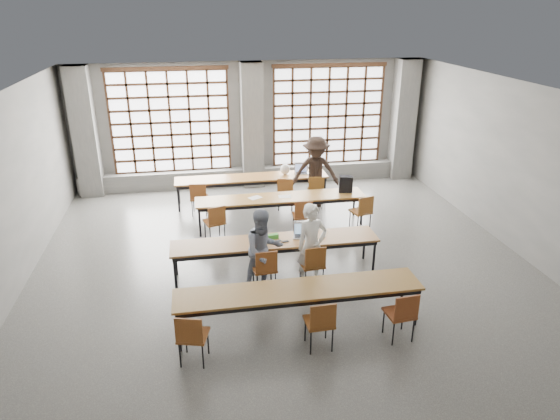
% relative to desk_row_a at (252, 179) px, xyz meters
% --- Properties ---
extents(floor, '(11.00, 11.00, 0.00)m').
position_rel_desk_row_a_xyz_m(floor, '(0.21, -3.81, -0.66)').
color(floor, '#4F4F4D').
rests_on(floor, ground).
extents(ceiling, '(11.00, 11.00, 0.00)m').
position_rel_desk_row_a_xyz_m(ceiling, '(0.21, -3.81, 2.84)').
color(ceiling, silver).
rests_on(ceiling, floor).
extents(wall_back, '(10.00, 0.00, 10.00)m').
position_rel_desk_row_a_xyz_m(wall_back, '(0.21, 1.69, 1.09)').
color(wall_back, '#5C5C59').
rests_on(wall_back, floor).
extents(wall_front, '(10.00, 0.00, 10.00)m').
position_rel_desk_row_a_xyz_m(wall_front, '(0.21, -9.31, 1.09)').
color(wall_front, '#5C5C59').
rests_on(wall_front, floor).
extents(wall_right, '(0.00, 11.00, 11.00)m').
position_rel_desk_row_a_xyz_m(wall_right, '(5.21, -3.81, 1.09)').
color(wall_right, '#5C5C59').
rests_on(wall_right, floor).
extents(column_left, '(0.60, 0.55, 3.50)m').
position_rel_desk_row_a_xyz_m(column_left, '(-4.29, 1.41, 1.09)').
color(column_left, '#5A5957').
rests_on(column_left, floor).
extents(column_mid, '(0.60, 0.55, 3.50)m').
position_rel_desk_row_a_xyz_m(column_mid, '(0.21, 1.41, 1.09)').
color(column_mid, '#5A5957').
rests_on(column_mid, floor).
extents(column_right, '(0.60, 0.55, 3.50)m').
position_rel_desk_row_a_xyz_m(column_right, '(4.71, 1.41, 1.09)').
color(column_right, '#5A5957').
rests_on(column_right, floor).
extents(window_left, '(3.32, 0.12, 3.00)m').
position_rel_desk_row_a_xyz_m(window_left, '(-2.04, 1.62, 1.24)').
color(window_left, white).
rests_on(window_left, wall_back).
extents(window_right, '(3.32, 0.12, 3.00)m').
position_rel_desk_row_a_xyz_m(window_right, '(2.46, 1.62, 1.24)').
color(window_right, white).
rests_on(window_right, wall_back).
extents(sill_ledge, '(9.80, 0.35, 0.50)m').
position_rel_desk_row_a_xyz_m(sill_ledge, '(0.21, 1.49, -0.41)').
color(sill_ledge, '#5A5957').
rests_on(sill_ledge, floor).
extents(desk_row_a, '(4.00, 0.70, 0.73)m').
position_rel_desk_row_a_xyz_m(desk_row_a, '(0.00, 0.00, 0.00)').
color(desk_row_a, brown).
rests_on(desk_row_a, floor).
extents(desk_row_b, '(4.00, 0.70, 0.73)m').
position_rel_desk_row_a_xyz_m(desk_row_b, '(0.49, -1.57, 0.00)').
color(desk_row_b, brown).
rests_on(desk_row_b, floor).
extents(desk_row_c, '(4.00, 0.70, 0.73)m').
position_rel_desk_row_a_xyz_m(desk_row_c, '(-0.02, -3.84, 0.00)').
color(desk_row_c, brown).
rests_on(desk_row_c, floor).
extents(desk_row_d, '(4.00, 0.70, 0.73)m').
position_rel_desk_row_a_xyz_m(desk_row_d, '(0.06, -5.64, 0.00)').
color(desk_row_d, brown).
rests_on(desk_row_d, floor).
extents(chair_back_left, '(0.46, 0.47, 0.88)m').
position_rel_desk_row_a_xyz_m(chair_back_left, '(-1.41, -0.63, -0.13)').
color(chair_back_left, brown).
rests_on(chair_back_left, floor).
extents(chair_back_mid, '(0.50, 0.50, 0.88)m').
position_rel_desk_row_a_xyz_m(chair_back_mid, '(0.78, -0.63, -0.13)').
color(chair_back_mid, brown).
rests_on(chair_back_mid, floor).
extents(chair_back_right, '(0.49, 0.49, 0.88)m').
position_rel_desk_row_a_xyz_m(chair_back_right, '(1.59, -0.63, -0.13)').
color(chair_back_right, brown).
rests_on(chair_back_right, floor).
extents(chair_mid_left, '(0.52, 0.53, 0.88)m').
position_rel_desk_row_a_xyz_m(chair_mid_left, '(-1.09, -2.20, -0.13)').
color(chair_mid_left, brown).
rests_on(chair_mid_left, floor).
extents(chair_mid_centre, '(0.45, 0.45, 0.88)m').
position_rel_desk_row_a_xyz_m(chair_mid_centre, '(0.89, -2.20, -0.13)').
color(chair_mid_centre, brown).
rests_on(chair_mid_centre, floor).
extents(chair_mid_right, '(0.51, 0.52, 0.88)m').
position_rel_desk_row_a_xyz_m(chair_mid_right, '(2.31, -2.20, -0.13)').
color(chair_mid_right, brown).
rests_on(chair_mid_right, floor).
extents(chair_front_left, '(0.45, 0.46, 0.88)m').
position_rel_desk_row_a_xyz_m(chair_front_left, '(-0.32, -4.47, -0.13)').
color(chair_front_left, brown).
rests_on(chair_front_left, floor).
extents(chair_front_right, '(0.45, 0.46, 0.88)m').
position_rel_desk_row_a_xyz_m(chair_front_right, '(0.58, -4.47, -0.13)').
color(chair_front_right, brown).
rests_on(chair_front_right, floor).
extents(chair_near_left, '(0.52, 0.52, 0.88)m').
position_rel_desk_row_a_xyz_m(chair_near_left, '(-1.66, -6.27, -0.13)').
color(chair_near_left, brown).
rests_on(chair_near_left, floor).
extents(chair_near_mid, '(0.43, 0.44, 0.88)m').
position_rel_desk_row_a_xyz_m(chair_near_mid, '(0.26, -6.27, -0.13)').
color(chair_near_mid, brown).
rests_on(chair_near_mid, floor).
extents(chair_near_right, '(0.46, 0.46, 0.88)m').
position_rel_desk_row_a_xyz_m(chair_near_right, '(1.57, -6.27, -0.13)').
color(chair_near_right, brown).
rests_on(chair_near_right, floor).
extents(student_male, '(0.66, 0.50, 1.62)m').
position_rel_desk_row_a_xyz_m(student_male, '(0.58, -4.34, 0.15)').
color(student_male, white).
rests_on(student_male, floor).
extents(student_female, '(0.90, 0.78, 1.58)m').
position_rel_desk_row_a_xyz_m(student_female, '(-0.32, -4.34, 0.13)').
color(student_female, navy).
rests_on(student_female, floor).
extents(student_back, '(1.31, 0.91, 1.86)m').
position_rel_desk_row_a_xyz_m(student_back, '(1.60, -0.50, 0.27)').
color(student_back, black).
rests_on(student_back, floor).
extents(laptop_front, '(0.42, 0.37, 0.26)m').
position_rel_desk_row_a_xyz_m(laptop_front, '(0.54, -3.73, 0.13)').
color(laptop_front, '#B4B4B9').
rests_on(laptop_front, desk_row_c).
extents(laptop_back, '(0.39, 0.34, 0.26)m').
position_rel_desk_row_a_xyz_m(laptop_back, '(1.36, 0.11, 0.13)').
color(laptop_back, '#B5B6BA').
rests_on(laptop_back, desk_row_a).
extents(mouse, '(0.11, 0.08, 0.04)m').
position_rel_desk_row_a_xyz_m(mouse, '(0.93, -3.86, 0.08)').
color(mouse, silver).
rests_on(mouse, desk_row_c).
extents(green_box, '(0.26, 0.14, 0.09)m').
position_rel_desk_row_a_xyz_m(green_box, '(-0.07, -3.76, 0.11)').
color(green_box, green).
rests_on(green_box, desk_row_c).
extents(phone, '(0.14, 0.08, 0.01)m').
position_rel_desk_row_a_xyz_m(phone, '(0.16, -3.94, 0.07)').
color(phone, black).
rests_on(phone, desk_row_c).
extents(paper_sheet_a, '(0.36, 0.33, 0.00)m').
position_rel_desk_row_a_xyz_m(paper_sheet_a, '(-0.11, -1.52, 0.07)').
color(paper_sheet_a, silver).
rests_on(paper_sheet_a, desk_row_b).
extents(paper_sheet_c, '(0.31, 0.23, 0.00)m').
position_rel_desk_row_a_xyz_m(paper_sheet_c, '(0.59, -1.57, 0.07)').
color(paper_sheet_c, white).
rests_on(paper_sheet_c, desk_row_b).
extents(backpack, '(0.36, 0.27, 0.40)m').
position_rel_desk_row_a_xyz_m(backpack, '(2.09, -1.52, 0.27)').
color(backpack, black).
rests_on(backpack, desk_row_b).
extents(plastic_bag, '(0.30, 0.26, 0.29)m').
position_rel_desk_row_a_xyz_m(plastic_bag, '(0.90, 0.05, 0.21)').
color(plastic_bag, white).
rests_on(plastic_bag, desk_row_a).
extents(red_pouch, '(0.21, 0.12, 0.06)m').
position_rel_desk_row_a_xyz_m(red_pouch, '(-1.64, -6.19, -0.16)').
color(red_pouch, '#A32514').
rests_on(red_pouch, chair_near_left).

